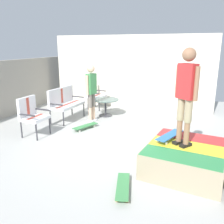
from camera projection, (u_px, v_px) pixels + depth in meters
ground_plane at (105, 147)px, 5.73m from camera, size 12.00×12.00×0.10m
house_facade at (130, 72)px, 8.97m from camera, size 0.23×6.00×2.67m
skate_ramp at (187, 158)px, 4.53m from camera, size 1.78×2.20×0.49m
patio_bench at (64, 101)px, 7.58m from camera, size 1.28×0.63×1.02m
patio_chair_near_house at (94, 92)px, 8.96m from camera, size 0.67×0.61×1.02m
patio_chair_by_wall at (31, 113)px, 6.22m from camera, size 0.64×0.57×1.02m
patio_table at (106, 104)px, 8.05m from camera, size 0.90×0.90×0.57m
person_watching at (91, 89)px, 7.31m from camera, size 0.47×0.29×1.74m
person_skater at (186, 90)px, 4.24m from camera, size 0.36×0.41×1.76m
skateboard_by_bench at (85, 126)px, 6.83m from camera, size 0.82×0.49×0.10m
skateboard_spare at (123, 186)px, 3.90m from camera, size 0.82×0.40×0.10m
skateboard_on_ramp at (170, 136)px, 4.74m from camera, size 0.82×0.47×0.10m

